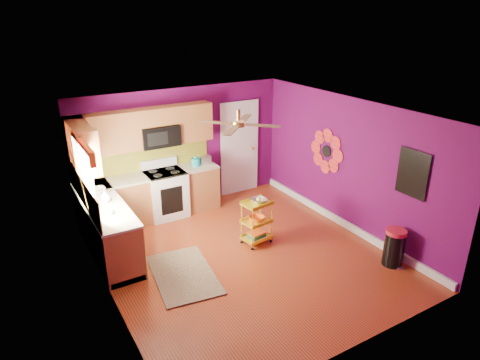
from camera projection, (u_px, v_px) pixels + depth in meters
ground at (245, 256)px, 7.32m from camera, size 5.00×5.00×0.00m
room_envelope at (246, 167)px, 6.72m from camera, size 4.54×5.04×2.52m
lower_cabinets at (133, 211)px, 7.97m from camera, size 2.81×2.31×0.94m
electric_range at (166, 193)px, 8.62m from camera, size 0.76×0.66×1.13m
upper_cabinetry at (125, 135)px, 7.80m from camera, size 2.80×2.30×1.26m
left_window at (84, 166)px, 6.46m from camera, size 0.08×1.35×1.08m
panel_door at (239, 149)px, 9.55m from camera, size 0.95×0.11×2.15m
right_wall_art at (362, 160)px, 7.56m from camera, size 0.04×2.74×1.04m
ceiling_fan at (238, 123)px, 6.62m from camera, size 1.01×1.01×0.26m
shag_rug at (184, 274)px, 6.80m from camera, size 1.10×1.60×0.02m
rolling_cart at (257, 220)px, 7.58m from camera, size 0.53×0.42×0.89m
trash_can at (394, 247)px, 6.98m from camera, size 0.42×0.42×0.64m
teal_kettle at (196, 162)px, 8.75m from camera, size 0.18×0.18×0.21m
toaster at (205, 160)px, 8.85m from camera, size 0.22×0.15×0.18m
soap_bottle_a at (104, 196)px, 7.13m from camera, size 0.08×0.09×0.19m
soap_bottle_b at (106, 197)px, 7.11m from camera, size 0.15×0.15×0.19m
counter_dish at (98, 190)px, 7.50m from camera, size 0.28×0.28×0.07m
counter_cup at (110, 211)px, 6.72m from camera, size 0.11×0.11×0.09m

